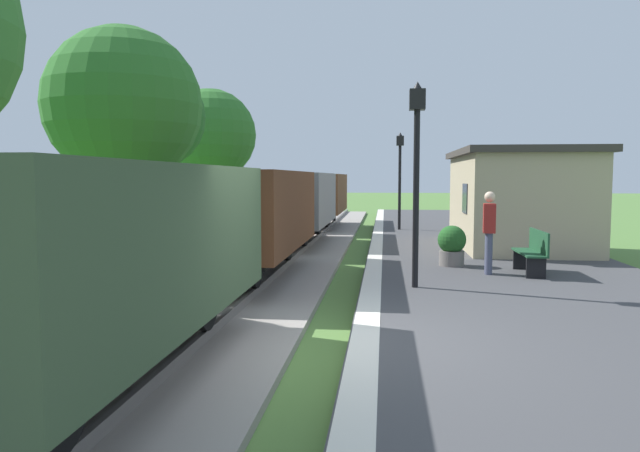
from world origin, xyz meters
name	(u,v)px	position (x,y,z in m)	size (l,w,h in m)	color
ground_plane	(332,360)	(0.00, 0.00, 0.00)	(160.00, 160.00, 0.00)	#517A38
platform_slab	(603,359)	(3.20, 0.00, 0.12)	(6.00, 60.00, 0.25)	#424244
platform_edge_stripe	(365,341)	(0.40, 0.00, 0.25)	(0.36, 60.00, 0.01)	silver
track_ballast	(145,349)	(-2.40, 0.00, 0.06)	(3.80, 60.00, 0.12)	gray
rail_near	(200,341)	(-1.68, 0.00, 0.19)	(0.07, 60.00, 0.14)	slate
rail_far	(91,338)	(-3.12, 0.00, 0.19)	(0.07, 60.00, 0.14)	slate
freight_train	(270,210)	(-2.40, 8.39, 1.40)	(2.50, 26.00, 2.12)	#384C33
station_hut	(517,198)	(4.40, 10.42, 1.65)	(3.50, 5.80, 2.78)	tan
bench_near_hut	(533,251)	(3.69, 5.51, 0.72)	(0.42, 1.50, 0.91)	#1E4C2D
person_waiting	(489,229)	(2.78, 5.39, 1.18)	(0.28, 0.40, 1.71)	#474C66
potted_planter	(452,245)	(2.15, 6.49, 0.72)	(0.64, 0.64, 0.92)	slate
lamp_post_near	(417,146)	(1.19, 3.71, 2.80)	(0.28, 0.28, 3.70)	black
lamp_post_far	(400,163)	(1.19, 15.85, 2.80)	(0.28, 0.28, 3.70)	black
tree_trackside_far	(123,106)	(-6.18, 7.96, 4.11)	(4.07, 4.07, 6.15)	#4C3823
tree_field_left	(154,118)	(-7.70, 13.87, 4.40)	(3.69, 3.69, 6.26)	#4C3823
tree_field_distant	(210,135)	(-7.62, 20.63, 4.25)	(4.32, 4.32, 6.42)	#4C3823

